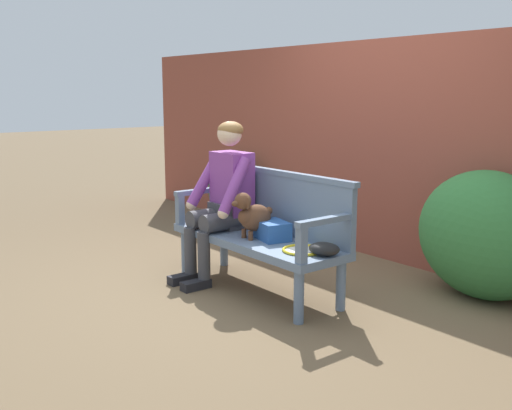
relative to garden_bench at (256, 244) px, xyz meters
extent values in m
plane|color=brown|center=(0.00, 0.00, -0.37)|extent=(40.00, 40.00, 0.00)
cube|color=brown|center=(0.00, 1.63, 0.63)|extent=(8.00, 0.30, 2.00)
ellipsoid|color=#1E5B23|center=(-2.02, 1.29, 0.01)|extent=(0.83, 0.53, 0.77)
ellipsoid|color=#337538|center=(1.20, 1.24, 0.11)|extent=(1.09, 0.70, 0.97)
cube|color=slate|center=(0.00, 0.00, 0.03)|extent=(1.60, 0.52, 0.06)
cylinder|color=slate|center=(-0.72, -0.20, -0.19)|extent=(0.07, 0.07, 0.37)
cylinder|color=slate|center=(0.72, -0.20, -0.19)|extent=(0.07, 0.07, 0.37)
cylinder|color=slate|center=(-0.72, 0.20, -0.19)|extent=(0.07, 0.07, 0.37)
cylinder|color=slate|center=(0.72, 0.20, -0.19)|extent=(0.07, 0.07, 0.37)
cube|color=slate|center=(0.00, 0.23, 0.29)|extent=(1.60, 0.05, 0.46)
cube|color=slate|center=(0.00, 0.23, 0.54)|extent=(1.64, 0.06, 0.04)
cube|color=slate|center=(-0.76, -0.22, 0.18)|extent=(0.06, 0.06, 0.24)
cube|color=slate|center=(-0.76, 0.00, 0.32)|extent=(0.06, 0.52, 0.04)
cube|color=slate|center=(0.76, -0.22, 0.18)|extent=(0.06, 0.06, 0.24)
cube|color=slate|center=(0.76, 0.00, 0.32)|extent=(0.06, 0.52, 0.04)
cube|color=black|center=(-0.51, -0.36, -0.34)|extent=(0.10, 0.24, 0.07)
cylinder|color=#3D3D42|center=(-0.51, -0.28, -0.11)|extent=(0.10, 0.10, 0.38)
cylinder|color=#3D3D42|center=(-0.51, -0.12, 0.14)|extent=(0.15, 0.33, 0.15)
cube|color=black|center=(-0.31, -0.36, -0.34)|extent=(0.10, 0.24, 0.07)
cylinder|color=#3D3D42|center=(-0.31, -0.28, -0.11)|extent=(0.10, 0.10, 0.38)
cylinder|color=#3D3D42|center=(-0.31, -0.12, 0.14)|extent=(0.15, 0.33, 0.15)
cube|color=#3D3D42|center=(-0.41, 0.05, 0.16)|extent=(0.32, 0.24, 0.20)
cube|color=#843D93|center=(-0.41, 0.07, 0.42)|extent=(0.34, 0.22, 0.52)
cylinder|color=#843D93|center=(-0.62, -0.06, 0.44)|extent=(0.14, 0.34, 0.45)
sphere|color=beige|center=(-0.64, -0.18, 0.24)|extent=(0.09, 0.09, 0.09)
cylinder|color=#843D93|center=(-0.20, -0.06, 0.44)|extent=(0.14, 0.34, 0.45)
sphere|color=beige|center=(-0.18, -0.18, 0.24)|extent=(0.09, 0.09, 0.09)
sphere|color=beige|center=(-0.41, 0.05, 0.83)|extent=(0.20, 0.20, 0.20)
ellipsoid|color=olive|center=(-0.41, 0.06, 0.86)|extent=(0.21, 0.21, 0.14)
cylinder|color=brown|center=(-0.03, -0.09, 0.09)|extent=(0.04, 0.04, 0.07)
cylinder|color=brown|center=(0.06, -0.10, 0.09)|extent=(0.04, 0.04, 0.07)
cylinder|color=brown|center=(-0.02, 0.06, 0.09)|extent=(0.04, 0.04, 0.07)
cylinder|color=brown|center=(0.07, 0.05, 0.09)|extent=(0.04, 0.04, 0.07)
ellipsoid|color=brown|center=(0.02, -0.02, 0.21)|extent=(0.19, 0.27, 0.21)
sphere|color=brown|center=(0.01, -0.11, 0.23)|extent=(0.12, 0.12, 0.12)
sphere|color=brown|center=(0.01, -0.13, 0.35)|extent=(0.13, 0.13, 0.13)
ellipsoid|color=brown|center=(0.01, -0.19, 0.34)|extent=(0.06, 0.08, 0.05)
ellipsoid|color=brown|center=(-0.04, -0.12, 0.35)|extent=(0.04, 0.03, 0.09)
ellipsoid|color=brown|center=(0.07, -0.13, 0.35)|extent=(0.04, 0.03, 0.09)
sphere|color=brown|center=(0.03, 0.10, 0.25)|extent=(0.06, 0.06, 0.06)
torus|color=yellow|center=(0.54, -0.01, 0.07)|extent=(0.34, 0.34, 0.02)
cylinder|color=silver|center=(0.54, -0.01, 0.06)|extent=(0.25, 0.25, 0.00)
cube|color=yellow|center=(0.51, 0.15, 0.07)|extent=(0.05, 0.08, 0.02)
cylinder|color=black|center=(0.48, 0.29, 0.07)|extent=(0.07, 0.22, 0.03)
ellipsoid|color=black|center=(0.71, 0.04, 0.10)|extent=(0.27, 0.24, 0.09)
cube|color=#2856A3|center=(0.14, 0.04, 0.13)|extent=(0.32, 0.26, 0.14)
camera|label=1|loc=(3.55, -2.80, 1.17)|focal=42.13mm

